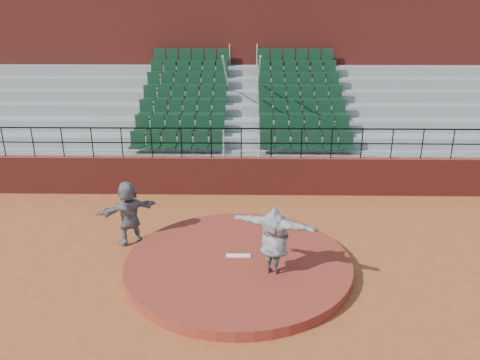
{
  "coord_description": "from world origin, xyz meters",
  "views": [
    {
      "loc": [
        0.22,
        -10.04,
        5.95
      ],
      "look_at": [
        0.0,
        2.5,
        1.4
      ],
      "focal_mm": 35.0,
      "sensor_mm": 36.0,
      "label": 1
    }
  ],
  "objects": [
    {
      "name": "ground",
      "position": [
        0.0,
        0.0,
        0.0
      ],
      "size": [
        90.0,
        90.0,
        0.0
      ],
      "primitive_type": "plane",
      "color": "#9F4C24",
      "rests_on": "ground"
    },
    {
      "name": "pitchers_mound",
      "position": [
        0.0,
        0.0,
        0.12
      ],
      "size": [
        5.5,
        5.5,
        0.25
      ],
      "primitive_type": "cylinder",
      "color": "maroon",
      "rests_on": "ground"
    },
    {
      "name": "pitching_rubber",
      "position": [
        0.0,
        0.15,
        0.27
      ],
      "size": [
        0.6,
        0.15,
        0.03
      ],
      "primitive_type": "cube",
      "color": "white",
      "rests_on": "pitchers_mound"
    },
    {
      "name": "boundary_wall",
      "position": [
        0.0,
        5.0,
        0.65
      ],
      "size": [
        24.0,
        0.3,
        1.3
      ],
      "primitive_type": "cube",
      "color": "maroon",
      "rests_on": "ground"
    },
    {
      "name": "wall_railing",
      "position": [
        0.0,
        5.0,
        2.03
      ],
      "size": [
        24.04,
        0.05,
        1.03
      ],
      "color": "black",
      "rests_on": "boundary_wall"
    },
    {
      "name": "seating_deck",
      "position": [
        0.0,
        8.65,
        1.44
      ],
      "size": [
        24.0,
        5.97,
        4.63
      ],
      "color": "gray",
      "rests_on": "ground"
    },
    {
      "name": "press_box_facade",
      "position": [
        0.0,
        12.6,
        3.55
      ],
      "size": [
        24.0,
        3.0,
        7.1
      ],
      "primitive_type": "cube",
      "color": "maroon",
      "rests_on": "ground"
    },
    {
      "name": "pitcher",
      "position": [
        0.83,
        -0.55,
        1.07
      ],
      "size": [
        2.07,
        1.23,
        1.63
      ],
      "primitive_type": "imported",
      "rotation": [
        0.0,
        0.0,
        2.77
      ],
      "color": "black",
      "rests_on": "pitchers_mound"
    },
    {
      "name": "fielder",
      "position": [
        -2.95,
        1.31,
        0.88
      ],
      "size": [
        1.67,
        1.28,
        1.77
      ],
      "primitive_type": "imported",
      "rotation": [
        0.0,
        0.0,
        3.68
      ],
      "color": "black",
      "rests_on": "ground"
    }
  ]
}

